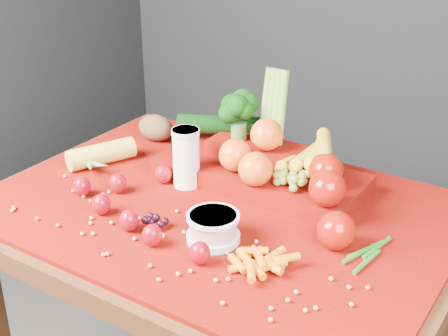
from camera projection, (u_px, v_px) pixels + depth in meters
The scene contains 12 objects.
table at pixel (219, 244), 1.50m from camera, with size 1.10×0.80×0.75m.
red_cloth at pixel (219, 207), 1.45m from camera, with size 1.05×0.75×0.01m, color #6E0A03.
milk_glass at pixel (186, 156), 1.51m from camera, with size 0.07×0.07×0.15m.
yogurt_bowl at pixel (213, 227), 1.30m from camera, with size 0.11×0.11×0.06m.
strawberry_scatter at pixel (133, 205), 1.40m from camera, with size 0.44×0.28×0.05m.
dark_grape_cluster at pixel (152, 222), 1.35m from camera, with size 0.06×0.05×0.03m, color black, non-canonical shape.
soybean_scatter at pixel (166, 242), 1.30m from camera, with size 0.84×0.24×0.01m, color #AD834A, non-canonical shape.
corn_ear at pixel (94, 161), 1.62m from camera, with size 0.24×0.26×0.06m.
potato at pixel (156, 128), 1.79m from camera, with size 0.11×0.08×0.07m, color #543A1E.
baby_carrot_pile at pixel (256, 266), 1.20m from camera, with size 0.17×0.17×0.03m, color orange, non-canonical shape.
green_bean_pile at pixel (368, 253), 1.26m from camera, with size 0.14×0.12×0.01m, color #236216, non-canonical shape.
produce_mound at pixel (268, 163), 1.52m from camera, with size 0.61×0.38×0.27m.
Camera 1 is at (0.71, -1.06, 1.47)m, focal length 50.00 mm.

